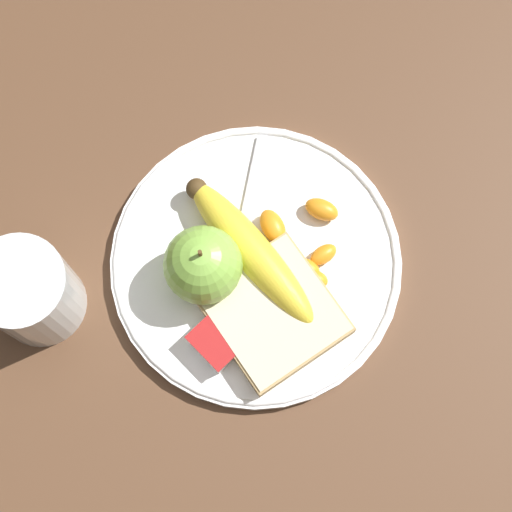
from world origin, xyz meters
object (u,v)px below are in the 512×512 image
plate (256,263)px  banana (249,251)px  fork (240,251)px  jam_packet (216,343)px  juice_glass (31,293)px  apple (203,265)px  bread_slice (273,313)px

plate → banana: bearing=5.6°
banana → fork: banana is taller
fork → jam_packet: size_ratio=3.95×
juice_glass → jam_packet: bearing=-148.4°
apple → bread_slice: bearing=-166.1°
fork → plate: bearing=68.5°
banana → jam_packet: size_ratio=4.07×
apple → juice_glass: bearing=54.8°
plate → bread_slice: bread_slice is taller
plate → bread_slice: (-0.05, 0.02, 0.02)m
plate → juice_glass: (0.11, 0.17, 0.04)m
fork → banana: bearing=74.5°
apple → jam_packet: bearing=145.7°
apple → bread_slice: (-0.07, -0.02, -0.02)m
juice_glass → fork: 0.19m
fork → jam_packet: (-0.05, 0.08, 0.01)m
plate → bread_slice: size_ratio=2.16×
plate → banana: banana is taller
apple → plate: bearing=-119.5°
plate → banana: size_ratio=1.53×
fork → jam_packet: bearing=-2.0°
bread_slice → banana: bearing=-23.3°
bread_slice → juice_glass: bearing=41.8°
jam_packet → banana: bearing=-63.8°
jam_packet → bread_slice: bearing=-107.0°
banana → jam_packet: bearing=116.2°
plate → juice_glass: 0.20m
bread_slice → fork: size_ratio=0.73×
juice_glass → apple: size_ratio=1.17×
juice_glass → banana: size_ratio=0.53×
juice_glass → apple: 0.15m
plate → apple: bearing=60.5°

